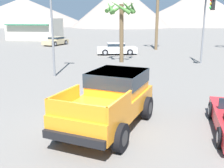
{
  "coord_description": "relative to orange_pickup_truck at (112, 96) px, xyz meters",
  "views": [
    {
      "loc": [
        1.58,
        -8.82,
        3.88
      ],
      "look_at": [
        0.19,
        0.91,
        1.39
      ],
      "focal_mm": 42.0,
      "sensor_mm": 36.0,
      "label": 1
    }
  ],
  "objects": [
    {
      "name": "orange_pickup_truck",
      "position": [
        0.0,
        0.0,
        0.0
      ],
      "size": [
        3.24,
        5.26,
        1.93
      ],
      "rotation": [
        0.0,
        0.0,
        -0.26
      ],
      "color": "orange",
      "rests_on": "ground_plane"
    },
    {
      "name": "distant_mountain_range",
      "position": [
        -4.18,
        122.05,
        6.24
      ],
      "size": [
        167.93,
        71.97,
        17.18
      ],
      "color": "gray",
      "rests_on": "ground_plane"
    },
    {
      "name": "traffic_light_main",
      "position": [
        5.8,
        13.42,
        2.8
      ],
      "size": [
        0.38,
        3.22,
        5.63
      ],
      "rotation": [
        0.0,
        0.0,
        4.71
      ],
      "color": "slate",
      "rests_on": "ground_plane"
    },
    {
      "name": "ground_plane",
      "position": [
        -0.27,
        -0.25,
        -1.1
      ],
      "size": [
        320.0,
        320.0,
        0.0
      ],
      "primitive_type": "plane",
      "color": "slate"
    },
    {
      "name": "parked_car_white",
      "position": [
        -2.26,
        19.25,
        -0.47
      ],
      "size": [
        4.54,
        2.66,
        1.24
      ],
      "rotation": [
        0.0,
        0.0,
        4.94
      ],
      "color": "white",
      "rests_on": "ground_plane"
    },
    {
      "name": "parked_car_tan",
      "position": [
        -12.27,
        27.85,
        -0.48
      ],
      "size": [
        2.79,
        4.64,
        1.22
      ],
      "rotation": [
        0.0,
        0.0,
        2.88
      ],
      "color": "tan",
      "rests_on": "ground_plane"
    },
    {
      "name": "storefront_building",
      "position": [
        -19.56,
        37.45,
        0.8
      ],
      "size": [
        8.6,
        6.9,
        3.8
      ],
      "color": "beige",
      "rests_on": "ground_plane"
    },
    {
      "name": "palm_tree_tall",
      "position": [
        -1.25,
        14.15,
        3.04
      ],
      "size": [
        2.77,
        2.84,
        5.4
      ],
      "color": "brown",
      "rests_on": "ground_plane"
    }
  ]
}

